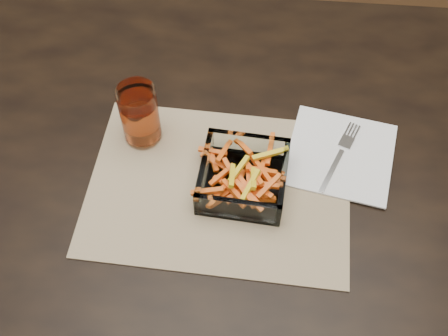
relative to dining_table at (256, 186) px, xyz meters
The scene contains 6 objects.
dining_table is the anchor object (origin of this frame).
placemat 0.13m from the dining_table, 135.09° to the right, with size 0.45×0.33×0.00m, color tan.
glass_bowl 0.13m from the dining_table, 112.03° to the right, with size 0.15×0.15×0.06m.
tumbler 0.26m from the dining_table, behind, with size 0.07×0.07×0.12m.
napkin 0.18m from the dining_table, ahead, with size 0.18×0.18×0.00m, color white.
fork 0.18m from the dining_table, ahead, with size 0.08×0.16×0.00m.
Camera 1 is at (-0.01, -0.58, 1.57)m, focal length 45.00 mm.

